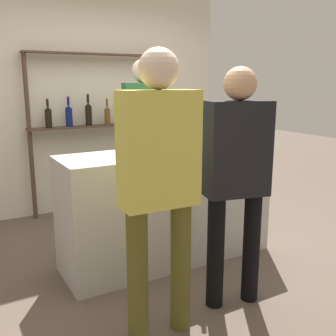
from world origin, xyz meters
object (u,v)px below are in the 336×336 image
Objects in this scene: counter_bottle_3 at (184,137)px; customer_left at (159,176)px; counter_bottle_1 at (176,138)px; server_behind_counter at (144,130)px; counter_bottle_0 at (186,135)px; customer_center at (237,170)px; counter_bottle_4 at (201,136)px; counter_bottle_2 at (185,133)px; cork_jar at (237,135)px.

customer_left is (-0.65, -0.76, -0.09)m from counter_bottle_3.
customer_left reaches higher than counter_bottle_1.
counter_bottle_3 is at bearing 19.32° from counter_bottle_1.
customer_left is (-0.76, -1.72, -0.04)m from server_behind_counter.
counter_bottle_0 is 0.80m from customer_center.
counter_bottle_4 is 1.12m from customer_left.
counter_bottle_4 is at bearing 12.64° from server_behind_counter.
counter_bottle_2 is 0.24m from counter_bottle_3.
server_behind_counter is at bearing 83.55° from counter_bottle_3.
counter_bottle_0 is 0.95× the size of counter_bottle_2.
server_behind_counter reaches higher than cork_jar.
customer_center is 0.64m from customer_left.
counter_bottle_2 is at bearing 54.78° from counter_bottle_3.
cork_jar is 0.10× the size of customer_center.
customer_left is (-0.79, -0.96, -0.10)m from counter_bottle_2.
customer_left reaches higher than counter_bottle_3.
counter_bottle_1 is at bearing -160.68° from counter_bottle_3.
counter_bottle_4 is (0.03, -0.19, -0.01)m from counter_bottle_2.
counter_bottle_0 is 0.19× the size of server_behind_counter.
counter_bottle_0 is 0.20m from counter_bottle_1.
cork_jar is 0.09× the size of server_behind_counter.
counter_bottle_1 is 0.33m from counter_bottle_2.
counter_bottle_0 is 0.14m from counter_bottle_2.
cork_jar is 1.21m from customer_center.
counter_bottle_0 is 0.71m from cork_jar.
counter_bottle_2 is (0.23, 0.23, -0.00)m from counter_bottle_1.
counter_bottle_0 is at bearing 48.76° from counter_bottle_3.
counter_bottle_3 is 1.00m from customer_left.
counter_bottle_1 is 0.27m from counter_bottle_4.
customer_center reaches higher than counter_bottle_4.
counter_bottle_1 is at bearing 20.06° from customer_center.
counter_bottle_3 is 0.21× the size of customer_center.
customer_center is at bearing 4.78° from server_behind_counter.
server_behind_counter is (0.04, 0.89, -0.06)m from counter_bottle_0.
customer_center is 0.95× the size of customer_left.
cork_jar is at bearing 20.52° from counter_bottle_4.
counter_bottle_0 is at bearing -37.67° from customer_left.
counter_bottle_1 is at bearing -34.48° from customer_left.
customer_center reaches higher than counter_bottle_3.
customer_left is at bearing -130.64° from counter_bottle_3.
counter_bottle_2 is at bearing -177.39° from cork_jar.
counter_bottle_4 is 0.96m from server_behind_counter.
server_behind_counter reaches higher than counter_bottle_3.
counter_bottle_2 is 0.19m from counter_bottle_4.
counter_bottle_1 is at bearing -171.90° from counter_bottle_4.
counter_bottle_1 is 0.21× the size of customer_left.
counter_bottle_4 is at bearing -81.07° from counter_bottle_2.
counter_bottle_3 is at bearing -37.62° from customer_left.
server_behind_counter is at bearing 87.32° from counter_bottle_0.
server_behind_counter reaches higher than counter_bottle_0.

